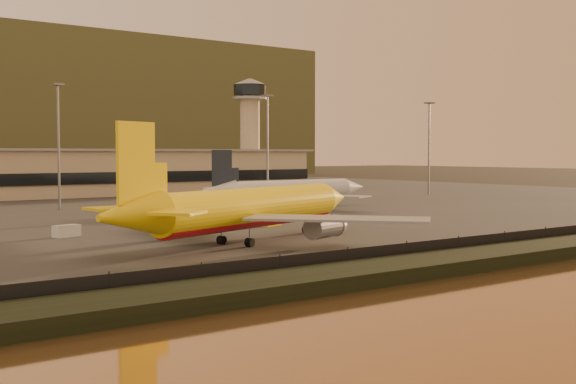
% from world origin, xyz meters
% --- Properties ---
extents(ground, '(900.00, 900.00, 0.00)m').
position_xyz_m(ground, '(0.00, 0.00, 0.00)').
color(ground, black).
rests_on(ground, ground).
extents(embankment, '(320.00, 7.00, 1.40)m').
position_xyz_m(embankment, '(0.00, -17.00, 0.70)').
color(embankment, black).
rests_on(embankment, ground).
extents(tarmac, '(320.00, 220.00, 0.20)m').
position_xyz_m(tarmac, '(0.00, 95.00, 0.10)').
color(tarmac, '#2D2D2D').
rests_on(tarmac, ground).
extents(perimeter_fence, '(300.00, 0.05, 2.20)m').
position_xyz_m(perimeter_fence, '(0.00, -13.00, 1.30)').
color(perimeter_fence, black).
rests_on(perimeter_fence, tarmac).
extents(control_tower, '(11.20, 11.20, 35.50)m').
position_xyz_m(control_tower, '(70.00, 131.00, 21.66)').
color(control_tower, tan).
rests_on(control_tower, tarmac).
extents(apron_light_masts, '(152.20, 12.20, 25.40)m').
position_xyz_m(apron_light_masts, '(15.00, 75.00, 15.70)').
color(apron_light_masts, slate).
rests_on(apron_light_masts, tarmac).
extents(dhl_cargo_jet, '(47.46, 45.08, 14.61)m').
position_xyz_m(dhl_cargo_jet, '(-9.63, 11.00, 4.56)').
color(dhl_cargo_jet, yellow).
rests_on(dhl_cargo_jet, tarmac).
extents(white_narrowbody_jet, '(41.82, 40.93, 12.04)m').
position_xyz_m(white_narrowbody_jet, '(29.89, 55.57, 3.80)').
color(white_narrowbody_jet, silver).
rests_on(white_narrowbody_jet, tarmac).
extents(gse_vehicle_yellow, '(4.34, 3.14, 1.78)m').
position_xyz_m(gse_vehicle_yellow, '(5.28, 27.49, 1.09)').
color(gse_vehicle_yellow, yellow).
rests_on(gse_vehicle_yellow, tarmac).
extents(gse_vehicle_white, '(3.86, 2.42, 1.61)m').
position_xyz_m(gse_vehicle_white, '(-25.57, 31.70, 1.01)').
color(gse_vehicle_white, silver).
rests_on(gse_vehicle_white, tarmac).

